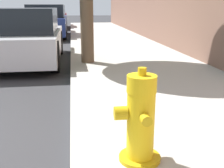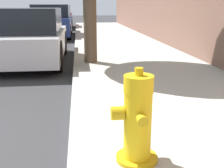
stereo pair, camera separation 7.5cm
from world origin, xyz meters
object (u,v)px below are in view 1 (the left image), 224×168
Objects in this scene: fire_hydrant at (140,120)px; parked_car_mid at (47,22)px; parked_car_far at (52,17)px; parked_car_near at (23,37)px.

parked_car_mid is (-1.65, 11.45, 0.21)m from fire_hydrant.
parked_car_mid is at bearing -88.51° from parked_car_far.
parked_car_near is at bearing -90.00° from parked_car_far.
parked_car_mid is at bearing 98.21° from fire_hydrant.
fire_hydrant is at bearing -71.26° from parked_car_near.
fire_hydrant is at bearing -81.79° from parked_car_mid.
parked_car_far reaches higher than fire_hydrant.
parked_car_near is (-1.79, 5.28, 0.17)m from fire_hydrant.
parked_car_near reaches higher than fire_hydrant.
parked_car_near is 6.17m from parked_car_mid.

